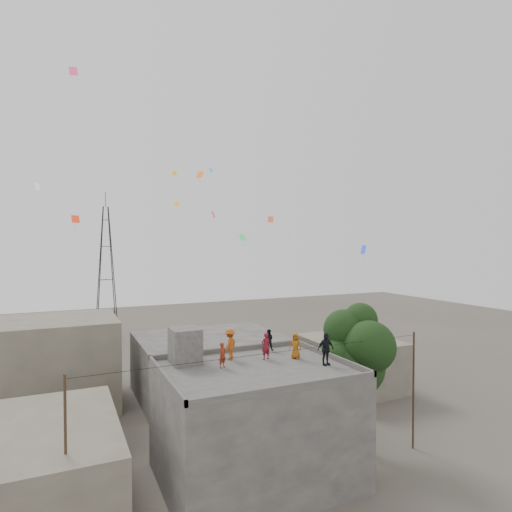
# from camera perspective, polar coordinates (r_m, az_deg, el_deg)

# --- Properties ---
(ground) EXTENTS (140.00, 140.00, 0.00)m
(ground) POSITION_cam_1_polar(r_m,az_deg,el_deg) (26.50, -0.13, -27.51)
(ground) COLOR #4A443D
(ground) RESTS_ON ground
(main_building) EXTENTS (10.00, 8.00, 6.10)m
(main_building) POSITION_cam_1_polar(r_m,az_deg,el_deg) (25.16, -0.13, -21.43)
(main_building) COLOR #43413F
(main_building) RESTS_ON ground
(parapet) EXTENTS (10.00, 8.00, 0.30)m
(parapet) POSITION_cam_1_polar(r_m,az_deg,el_deg) (24.09, -0.13, -14.40)
(parapet) COLOR #43413F
(parapet) RESTS_ON main_building
(stair_head_box) EXTENTS (1.60, 1.80, 2.00)m
(stair_head_box) POSITION_cam_1_polar(r_m,az_deg,el_deg) (25.20, -9.44, -11.71)
(stair_head_box) COLOR #43413F
(stair_head_box) RESTS_ON main_building
(neighbor_west) EXTENTS (8.00, 10.00, 4.00)m
(neighbor_west) POSITION_cam_1_polar(r_m,az_deg,el_deg) (25.55, -27.76, -23.81)
(neighbor_west) COLOR #635C4E
(neighbor_west) RESTS_ON ground
(neighbor_north) EXTENTS (12.00, 9.00, 5.00)m
(neighbor_north) POSITION_cam_1_polar(r_m,az_deg,el_deg) (38.38, -6.27, -14.14)
(neighbor_north) COLOR #43413F
(neighbor_north) RESTS_ON ground
(neighbor_northwest) EXTENTS (9.00, 8.00, 7.00)m
(neighbor_northwest) POSITION_cam_1_polar(r_m,az_deg,el_deg) (38.25, -25.07, -12.78)
(neighbor_northwest) COLOR #635C4E
(neighbor_northwest) RESTS_ON ground
(neighbor_east) EXTENTS (7.00, 8.00, 4.40)m
(neighbor_east) POSITION_cam_1_polar(r_m,az_deg,el_deg) (40.46, 12.51, -13.78)
(neighbor_east) COLOR #635C4E
(neighbor_east) RESTS_ON ground
(tree) EXTENTS (4.90, 4.60, 9.10)m
(tree) POSITION_cam_1_polar(r_m,az_deg,el_deg) (28.35, 13.35, -12.31)
(tree) COLOR black
(tree) RESTS_ON ground
(utility_line) EXTENTS (20.12, 0.62, 7.40)m
(utility_line) POSITION_cam_1_polar(r_m,az_deg,el_deg) (24.02, 2.35, -20.57)
(utility_line) COLOR black
(utility_line) RESTS_ON ground
(transmission_tower) EXTENTS (2.97, 2.97, 20.01)m
(transmission_tower) POSITION_cam_1_polar(r_m,az_deg,el_deg) (61.46, -19.34, -2.09)
(transmission_tower) COLOR black
(transmission_tower) RESTS_ON ground
(person_red_adult) EXTENTS (0.63, 0.47, 1.57)m
(person_red_adult) POSITION_cam_1_polar(r_m,az_deg,el_deg) (25.70, 1.30, -11.91)
(person_red_adult) COLOR maroon
(person_red_adult) RESTS_ON main_building
(person_orange_child) EXTENTS (0.86, 0.86, 1.50)m
(person_orange_child) POSITION_cam_1_polar(r_m,az_deg,el_deg) (26.01, 5.29, -11.83)
(person_orange_child) COLOR #9A5511
(person_orange_child) RESTS_ON main_building
(person_dark_child) EXTENTS (0.82, 0.75, 1.35)m
(person_dark_child) POSITION_cam_1_polar(r_m,az_deg,el_deg) (27.81, 1.67, -11.11)
(person_dark_child) COLOR black
(person_dark_child) RESTS_ON main_building
(person_dark_adult) EXTENTS (1.07, 0.46, 1.81)m
(person_dark_adult) POSITION_cam_1_polar(r_m,az_deg,el_deg) (24.79, 9.27, -12.16)
(person_dark_adult) COLOR black
(person_dark_adult) RESTS_ON main_building
(person_orange_adult) EXTENTS (1.32, 1.27, 1.81)m
(person_orange_adult) POSITION_cam_1_polar(r_m,az_deg,el_deg) (25.68, -3.51, -11.66)
(person_orange_adult) COLOR #AD4F13
(person_orange_adult) RESTS_ON main_building
(person_red_child) EXTENTS (0.61, 0.54, 1.40)m
(person_red_child) POSITION_cam_1_polar(r_m,az_deg,el_deg) (24.10, -4.48, -13.05)
(person_red_child) COLOR maroon
(person_red_child) RESTS_ON main_building
(kites) EXTENTS (21.05, 15.63, 10.48)m
(kites) POSITION_cam_1_polar(r_m,az_deg,el_deg) (30.06, -4.72, 6.81)
(kites) COLOR red
(kites) RESTS_ON ground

